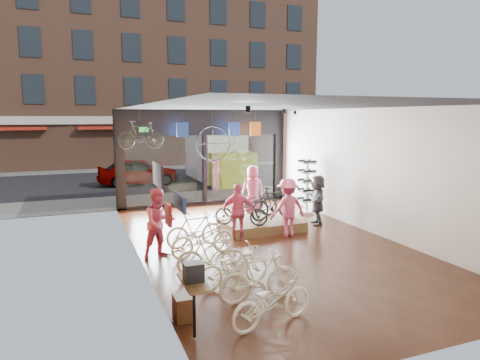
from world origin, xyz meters
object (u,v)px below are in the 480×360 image
floor_bike_5 (195,230)px  display_bike_left (241,212)px  display_bike_right (250,202)px  customer_5 (317,200)px  floor_bike_3 (212,255)px  display_platform (261,224)px  customer_2 (238,211)px  penny_farthing (220,145)px  sunglasses_rack (306,187)px  customer_1 (159,223)px  box_truck (220,159)px  floor_bike_4 (203,238)px  hung_bike (140,135)px  street_car (138,171)px  customer_3 (288,208)px  floor_bike_2 (234,266)px  display_bike_mid (274,203)px  customer_4 (253,189)px  floor_bike_1 (259,276)px  floor_bike_0 (272,301)px

floor_bike_5 → display_bike_left: 1.75m
display_bike_right → customer_5: size_ratio=1.10×
floor_bike_3 → customer_5: (4.65, 3.17, 0.35)m
display_platform → customer_2: 1.52m
display_bike_left → penny_farthing: 3.95m
sunglasses_rack → customer_1: bearing=-148.8°
box_truck → floor_bike_4: size_ratio=3.65×
display_platform → hung_bike: (-3.29, 2.68, 2.78)m
street_car → customer_3: customer_3 is taller
floor_bike_4 → street_car: bearing=-12.3°
customer_2 → customer_3: customer_3 is taller
street_car → floor_bike_2: 14.52m
floor_bike_4 → display_bike_mid: display_bike_mid is taller
customer_4 → street_car: bearing=-63.2°
sunglasses_rack → display_platform: bearing=-146.0°
penny_farthing → floor_bike_4: bearing=-113.4°
display_bike_right → customer_3: 1.68m
floor_bike_2 → customer_1: size_ratio=0.93×
display_bike_left → floor_bike_3: bearing=177.0°
display_bike_right → floor_bike_2: bearing=160.7°
floor_bike_1 → customer_5: bearing=-43.3°
customer_2 → customer_5: customer_2 is taller
sunglasses_rack → floor_bike_0: bearing=-119.2°
floor_bike_5 → customer_4: (3.10, 3.27, 0.39)m
box_truck → penny_farthing: bearing=-108.8°
display_platform → hung_bike: size_ratio=1.52×
floor_bike_1 → customer_1: size_ratio=0.93×
display_platform → floor_bike_4: bearing=-142.3°
floor_bike_0 → customer_5: (4.38, 5.72, 0.39)m
display_bike_left → hung_bike: size_ratio=1.01×
floor_bike_0 → display_bike_left: 5.64m
hung_bike → penny_farthing: bearing=-83.2°
street_car → floor_bike_4: size_ratio=2.29×
street_car → customer_5: (4.32, -10.62, 0.13)m
floor_bike_0 → floor_bike_4: bearing=-12.0°
floor_bike_0 → customer_5: bearing=-50.3°
customer_2 → customer_5: 3.14m
floor_bike_3 → penny_farthing: bearing=-7.3°
floor_bike_4 → customer_4: (3.11, 4.08, 0.41)m
display_bike_left → customer_4: customer_4 is taller
box_truck → floor_bike_0: 15.94m
customer_2 → penny_farthing: penny_farthing is taller
customer_1 → customer_4: (4.16, 3.77, -0.00)m
display_platform → customer_2: (-1.08, -0.83, 0.68)m
box_truck → customer_5: size_ratio=3.95×
floor_bike_0 → customer_1: 4.43m
floor_bike_4 → floor_bike_5: size_ratio=1.10×
display_bike_mid → sunglasses_rack: bearing=-67.1°
floor_bike_0 → sunglasses_rack: (4.85, 7.24, 0.57)m
floor_bike_3 → floor_bike_5: bearing=7.3°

